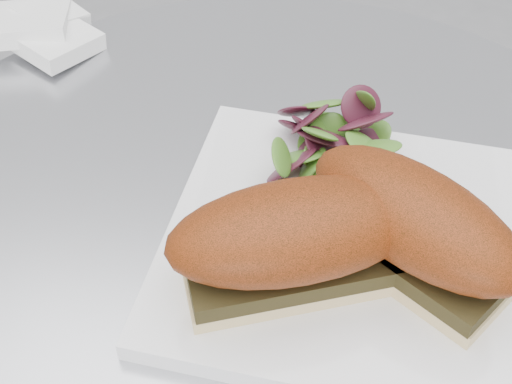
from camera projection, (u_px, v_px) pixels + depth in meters
table at (266, 383)px, 0.74m from camera, size 0.70×0.70×0.73m
plate at (340, 243)px, 0.54m from camera, size 0.28×0.28×0.02m
sandwich_left at (295, 240)px, 0.47m from camera, size 0.19×0.14×0.08m
sandwich_right at (413, 225)px, 0.48m from camera, size 0.18×0.16×0.08m
salad at (324, 140)px, 0.57m from camera, size 0.10×0.10×0.05m
napkin at (41, 37)px, 0.73m from camera, size 0.13×0.13×0.02m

